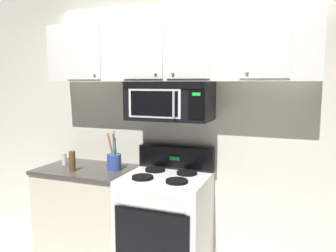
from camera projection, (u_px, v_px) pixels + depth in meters
back_wall at (179, 122)px, 3.25m from camera, size 5.20×0.10×2.70m
stove_range at (165, 222)px, 3.03m from camera, size 0.76×0.69×1.12m
over_range_microwave at (170, 101)px, 2.99m from camera, size 0.76×0.43×0.35m
upper_cabinets at (171, 51)px, 2.96m from camera, size 2.50×0.36×0.55m
counter_segment at (89, 211)px, 3.33m from camera, size 0.93×0.65×0.90m
utensil_crock_blue at (114, 160)px, 3.18m from camera, size 0.14×0.14×0.39m
salt_shaker at (64, 159)px, 3.38m from camera, size 0.05×0.05×0.12m
pepper_mill at (72, 161)px, 3.14m from camera, size 0.06×0.06×0.19m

